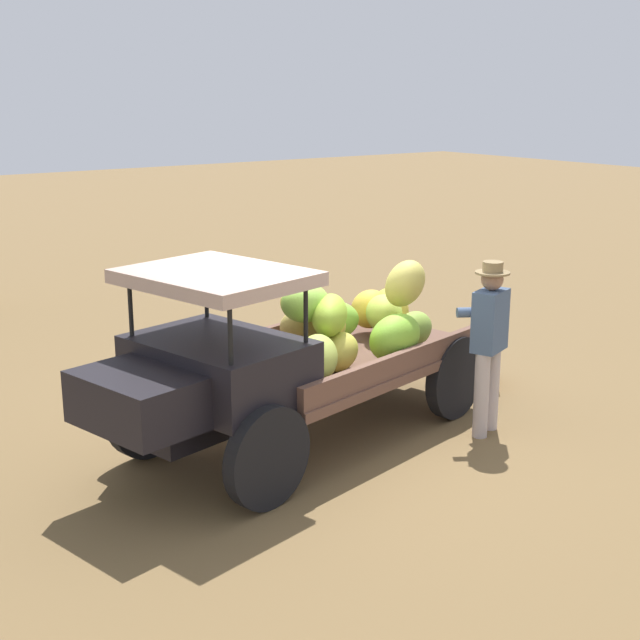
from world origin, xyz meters
TOP-DOWN VIEW (x-y plane):
  - ground_plane at (0.00, 0.00)m, footprint 60.00×60.00m
  - truck at (0.18, 0.02)m, footprint 4.65×2.54m
  - farmer at (-1.56, 0.91)m, footprint 0.56×0.52m
  - wooden_crate at (-2.58, -0.26)m, footprint 0.75×0.75m

SIDE VIEW (x-z plane):
  - ground_plane at x=0.00m, z-range 0.00..0.00m
  - wooden_crate at x=-2.58m, z-range 0.00..0.39m
  - truck at x=0.18m, z-range -0.01..1.87m
  - farmer at x=-1.56m, z-range 0.13..1.90m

